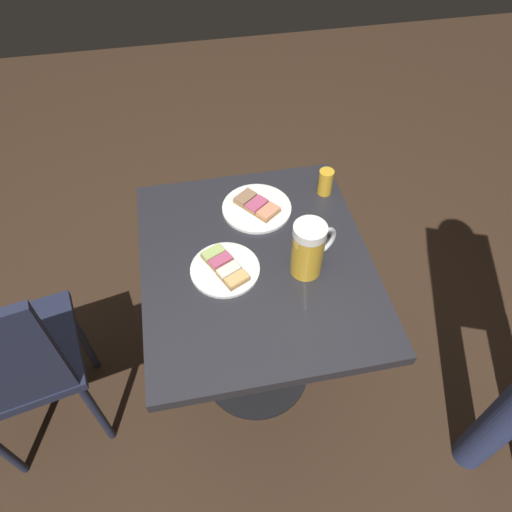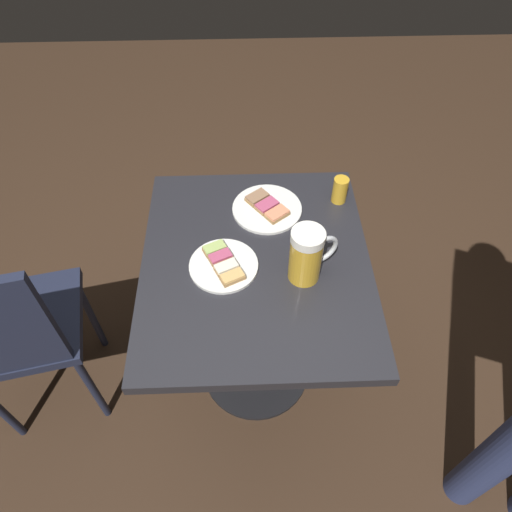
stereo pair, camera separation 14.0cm
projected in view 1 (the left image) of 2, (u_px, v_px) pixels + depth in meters
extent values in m
plane|color=#382619|center=(256.00, 369.00, 1.98)|extent=(6.00, 6.00, 0.00)
cylinder|color=black|center=(256.00, 368.00, 1.97)|extent=(0.44, 0.44, 0.01)
cylinder|color=black|center=(256.00, 324.00, 1.70)|extent=(0.09, 0.09, 0.69)
cube|color=#232328|center=(256.00, 264.00, 1.44)|extent=(0.70, 0.80, 0.04)
cylinder|color=white|center=(225.00, 269.00, 1.39)|extent=(0.21, 0.21, 0.01)
cube|color=#9E7547|center=(237.00, 281.00, 1.35)|extent=(0.08, 0.06, 0.01)
cube|color=#E5B266|center=(237.00, 278.00, 1.34)|extent=(0.07, 0.06, 0.01)
cube|color=#9E7547|center=(229.00, 271.00, 1.37)|extent=(0.08, 0.06, 0.01)
cube|color=white|center=(229.00, 269.00, 1.37)|extent=(0.07, 0.06, 0.01)
cube|color=#9E7547|center=(221.00, 263.00, 1.39)|extent=(0.08, 0.06, 0.01)
cube|color=#BC4C70|center=(221.00, 261.00, 1.39)|extent=(0.07, 0.06, 0.01)
cube|color=#9E7547|center=(213.00, 254.00, 1.42)|extent=(0.08, 0.06, 0.01)
cube|color=#ADC66B|center=(213.00, 252.00, 1.41)|extent=(0.07, 0.06, 0.01)
cylinder|color=white|center=(257.00, 208.00, 1.56)|extent=(0.23, 0.23, 0.01)
cube|color=#9E7547|center=(246.00, 199.00, 1.57)|extent=(0.09, 0.08, 0.01)
cube|color=#997051|center=(245.00, 197.00, 1.57)|extent=(0.08, 0.08, 0.01)
cube|color=#9E7547|center=(257.00, 206.00, 1.55)|extent=(0.09, 0.08, 0.01)
cube|color=#BC4C70|center=(257.00, 204.00, 1.54)|extent=(0.08, 0.08, 0.01)
cube|color=#9E7547|center=(268.00, 213.00, 1.53)|extent=(0.09, 0.08, 0.01)
cube|color=#EA8E66|center=(268.00, 211.00, 1.52)|extent=(0.08, 0.08, 0.01)
cylinder|color=gold|center=(307.00, 253.00, 1.34)|extent=(0.09, 0.09, 0.15)
cylinder|color=white|center=(310.00, 231.00, 1.27)|extent=(0.10, 0.10, 0.03)
torus|color=silver|center=(323.00, 242.00, 1.36)|extent=(0.10, 0.06, 0.10)
cylinder|color=gold|center=(325.00, 182.00, 1.58)|extent=(0.05, 0.05, 0.09)
cylinder|color=#1E2338|center=(82.00, 338.00, 1.81)|extent=(0.03, 0.03, 0.46)
cylinder|color=#1E2338|center=(97.00, 412.00, 1.62)|extent=(0.03, 0.03, 0.46)
cylinder|color=#1E2338|center=(0.00, 449.00, 1.55)|extent=(0.03, 0.03, 0.46)
cube|color=#1E2338|center=(18.00, 356.00, 1.49)|extent=(0.45, 0.45, 0.04)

